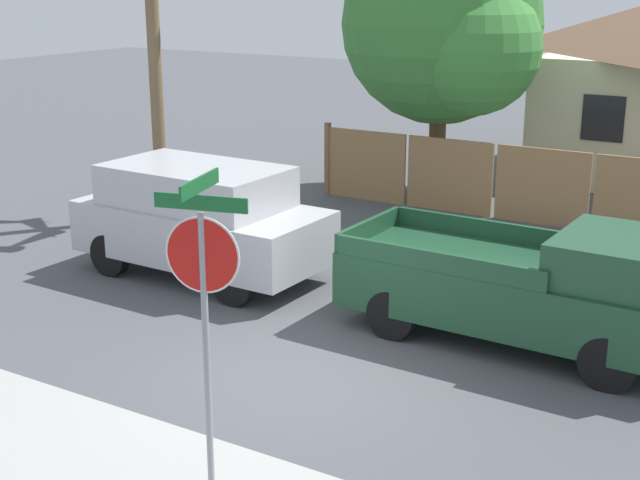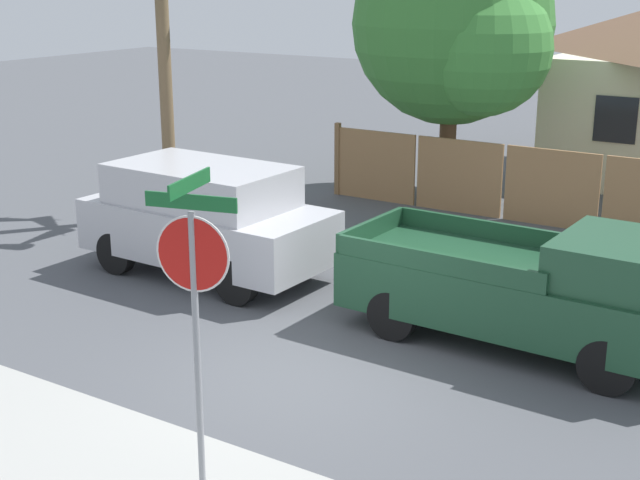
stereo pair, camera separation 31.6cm
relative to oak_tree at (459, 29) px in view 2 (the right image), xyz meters
The scene contains 6 objects.
ground_plane 11.16m from the oak_tree, 76.59° to the right, with size 80.00×80.00×0.00m, color #4C4F54.
wooden_fence 5.10m from the oak_tree, 16.92° to the right, with size 12.84×0.12×1.75m.
oak_tree is the anchor object (origin of this frame).
red_suv 8.21m from the oak_tree, 100.16° to the right, with size 4.55×2.17×1.98m.
orange_pickup 9.41m from the oak_tree, 58.28° to the right, with size 5.15×2.18×1.81m.
stop_sign 13.45m from the oak_tree, 76.86° to the right, with size 0.94×0.85×3.36m.
Camera 2 is at (6.08, -9.14, 5.20)m, focal length 50.00 mm.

